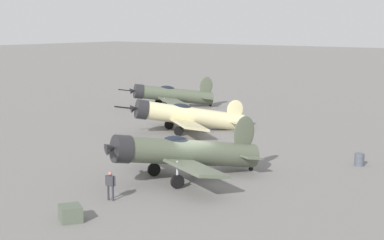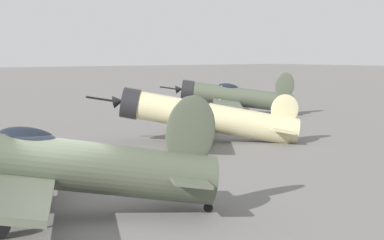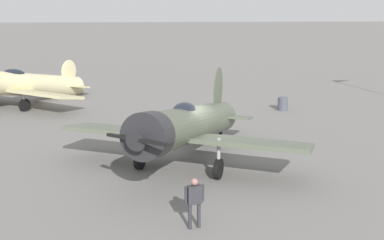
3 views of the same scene
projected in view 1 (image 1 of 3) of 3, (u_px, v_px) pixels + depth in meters
The scene contains 7 objects.
ground_plane at pixel (190, 179), 37.33m from camera, with size 400.00×400.00×0.00m, color slate.
airplane_foreground at pixel (183, 153), 36.85m from camera, with size 10.10×9.89×3.67m.
airplane_mid_apron at pixel (187, 116), 53.22m from camera, with size 10.17×9.72×3.22m.
airplane_far_line at pixel (171, 95), 68.47m from camera, with size 9.61×11.11×3.44m.
ground_crew_mechanic at pixel (110, 183), 32.67m from camera, with size 0.31×0.59×1.56m.
equipment_crate at pixel (70, 213), 29.32m from camera, with size 1.43×1.48×0.76m.
fuel_drum at pixel (359, 160), 40.69m from camera, with size 0.66×0.66×0.83m.
Camera 1 is at (28.91, 22.00, 9.31)m, focal length 57.92 mm.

